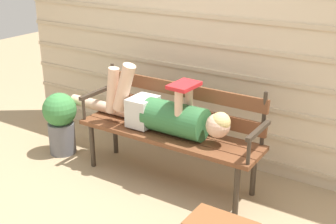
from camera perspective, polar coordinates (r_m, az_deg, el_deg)
name	(u,v)px	position (r m, az deg, el deg)	size (l,w,h in m)	color
ground_plane	(159,187)	(3.74, -1.22, -9.61)	(12.00, 12.00, 0.00)	tan
house_siding	(205,43)	(3.94, 4.79, 8.88)	(4.21, 0.08, 2.16)	beige
park_bench	(172,124)	(3.68, 0.55, -1.62)	(1.60, 0.43, 0.87)	brown
reclining_person	(162,113)	(3.61, -0.75, -0.12)	(1.67, 0.27, 0.55)	#33703D
potted_plant	(61,120)	(4.29, -13.72, -1.04)	(0.32, 0.32, 0.60)	slate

